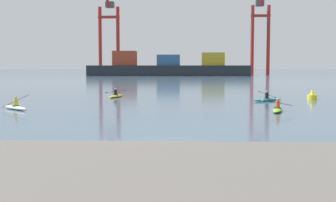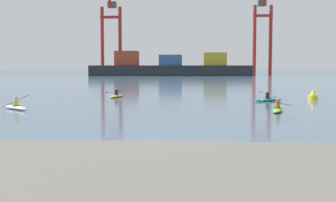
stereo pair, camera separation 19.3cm
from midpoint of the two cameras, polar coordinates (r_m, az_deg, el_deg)
ground_plane at (r=17.77m, az=-1.40°, el=-5.82°), size 800.00×800.00×0.00m
container_barge at (r=144.71m, az=0.30°, el=4.23°), size 51.00×9.77×7.88m
gantry_crane_west at (r=158.90m, az=-7.19°, el=9.19°), size 7.42×17.58×34.10m
gantry_crane_west_mid at (r=160.62m, az=11.91°, el=9.26°), size 6.72×18.88×35.79m
channel_buoy at (r=44.39m, az=17.90°, el=0.61°), size 0.90×0.90×1.00m
kayak_white at (r=34.81m, az=-18.50°, el=-0.72°), size 2.84×2.82×1.08m
kayak_teal at (r=41.57m, az=12.61°, el=0.21°), size 3.16×2.40×0.95m
kayak_lime at (r=32.23m, az=13.80°, el=-1.01°), size 2.21×3.44×0.95m
kayak_yellow at (r=45.74m, az=-6.37°, el=0.67°), size 2.23×3.45×0.95m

